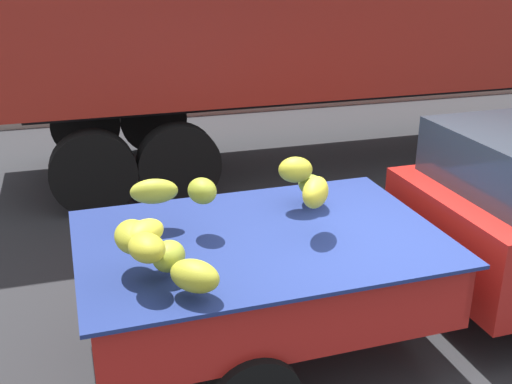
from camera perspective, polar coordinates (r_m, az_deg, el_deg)
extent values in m
plane|color=#28282B|center=(5.58, 12.66, -13.59)|extent=(220.00, 220.00, 0.00)
cube|color=gray|center=(12.96, -5.27, 7.77)|extent=(80.00, 0.80, 0.16)
cube|color=#B21E19|center=(5.04, 0.34, -9.24)|extent=(2.72, 1.83, 0.08)
cube|color=#B21E19|center=(5.66, -2.34, -2.70)|extent=(2.68, 0.11, 0.44)
cube|color=#B21E19|center=(4.22, 4.02, -11.90)|extent=(2.68, 0.11, 0.44)
cube|color=#B21E19|center=(5.42, 13.71, -4.46)|extent=(0.09, 1.77, 0.44)
cube|color=#B21E19|center=(4.73, -15.15, -8.70)|extent=(0.09, 1.77, 0.44)
cube|color=#B21914|center=(5.70, -2.42, -2.95)|extent=(2.57, 0.07, 0.07)
cube|color=navy|center=(4.81, 0.35, -4.23)|extent=(2.84, 1.95, 0.03)
ellipsoid|color=gold|center=(3.96, -5.66, -7.70)|extent=(0.41, 0.41, 0.20)
ellipsoid|color=gold|center=(4.71, 5.50, -0.02)|extent=(0.35, 0.40, 0.23)
ellipsoid|color=gold|center=(4.90, -9.37, 0.06)|extent=(0.39, 0.23, 0.20)
ellipsoid|color=olive|center=(5.31, 5.17, 0.60)|extent=(0.24, 0.38, 0.16)
ellipsoid|color=#98A029|center=(4.72, -4.98, 0.10)|extent=(0.26, 0.30, 0.20)
ellipsoid|color=gold|center=(4.02, -10.03, -5.08)|extent=(0.30, 0.35, 0.17)
ellipsoid|color=gold|center=(4.25, -11.25, -4.06)|extent=(0.27, 0.38, 0.20)
ellipsoid|color=#A0AB30|center=(4.21, -8.05, -5.86)|extent=(0.31, 0.34, 0.20)
ellipsoid|color=gold|center=(4.22, -10.21, -3.69)|extent=(0.37, 0.37, 0.16)
ellipsoid|color=gold|center=(5.18, 3.65, 2.06)|extent=(0.32, 0.27, 0.22)
cylinder|color=black|center=(6.96, 18.94, -3.79)|extent=(0.64, 0.21, 0.64)
cylinder|color=black|center=(5.82, -5.28, -7.77)|extent=(0.64, 0.21, 0.64)
cube|color=black|center=(10.21, 12.03, 9.50)|extent=(11.04, 0.50, 0.30)
cylinder|color=black|center=(10.37, -9.47, 6.67)|extent=(1.08, 0.31, 1.08)
cylinder|color=black|center=(8.09, -7.10, 2.52)|extent=(1.08, 0.31, 1.08)
cylinder|color=black|center=(10.30, -15.45, 6.07)|extent=(1.08, 0.31, 1.08)
cylinder|color=black|center=(8.00, -14.73, 1.72)|extent=(1.08, 0.31, 1.08)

